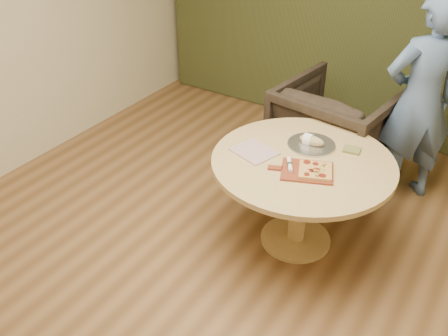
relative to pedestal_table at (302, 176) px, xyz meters
name	(u,v)px	position (x,y,z in m)	size (l,w,h in m)	color
room_shell	(209,115)	(-0.24, -0.84, 0.79)	(5.04, 6.04, 2.84)	brown
pedestal_table	(302,176)	(0.00, 0.00, 0.00)	(1.31, 1.31, 0.75)	tan
pizza_paddle	(306,171)	(0.08, -0.14, 0.15)	(0.47, 0.39, 0.01)	brown
flatbread_pizza	(315,171)	(0.14, -0.12, 0.17)	(0.29, 0.29, 0.04)	#DFAD57
cutlery_roll	(290,164)	(-0.04, -0.15, 0.17)	(0.12, 0.18, 0.03)	white
newspaper	(254,151)	(-0.35, -0.10, 0.15)	(0.30, 0.25, 0.01)	silver
serving_tray	(311,145)	(-0.04, 0.21, 0.15)	(0.36, 0.36, 0.02)	silver
bread_roll	(311,140)	(-0.05, 0.21, 0.18)	(0.19, 0.09, 0.09)	tan
green_packet	(352,150)	(0.25, 0.30, 0.15)	(0.12, 0.10, 0.02)	brown
armchair	(337,126)	(-0.15, 1.09, -0.12)	(0.95, 0.89, 0.98)	black
person_standing	(420,102)	(0.50, 1.10, 0.29)	(0.65, 0.43, 1.79)	#506D97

